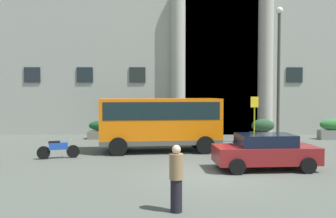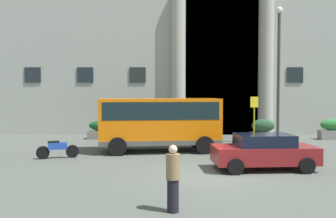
{
  "view_description": "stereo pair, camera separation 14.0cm",
  "coord_description": "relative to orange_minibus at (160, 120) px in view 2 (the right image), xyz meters",
  "views": [
    {
      "loc": [
        -1.74,
        -13.29,
        3.04
      ],
      "look_at": [
        -1.63,
        5.75,
        2.2
      ],
      "focal_mm": 38.58,
      "sensor_mm": 36.0,
      "label": 1
    },
    {
      "loc": [
        -1.6,
        -13.29,
        3.04
      ],
      "look_at": [
        -1.63,
        5.75,
        2.2
      ],
      "focal_mm": 38.58,
      "sensor_mm": 36.0,
      "label": 2
    }
  ],
  "objects": [
    {
      "name": "ground_plane",
      "position": [
        2.04,
        -5.5,
        -1.71
      ],
      "size": [
        80.0,
        64.0,
        0.12
      ],
      "primitive_type": "cube",
      "color": "#4B5049"
    },
    {
      "name": "office_building_facade",
      "position": [
        2.05,
        11.97,
        8.28
      ],
      "size": [
        38.11,
        9.76,
        19.87
      ],
      "color": "#999D92",
      "rests_on": "ground_plane"
    },
    {
      "name": "orange_minibus",
      "position": [
        0.0,
        0.0,
        0.0
      ],
      "size": [
        6.38,
        3.15,
        2.76
      ],
      "rotation": [
        0.0,
        0.0,
        0.12
      ],
      "color": "orange",
      "rests_on": "ground_plane"
    },
    {
      "name": "bus_stop_sign",
      "position": [
        5.3,
        1.51,
        0.1
      ],
      "size": [
        0.44,
        0.08,
        2.84
      ],
      "color": "#999C17",
      "rests_on": "ground_plane"
    },
    {
      "name": "hedge_planter_west",
      "position": [
        -0.65,
        5.24,
        -0.93
      ],
      "size": [
        1.68,
        0.95,
        1.49
      ],
      "color": "gray",
      "rests_on": "ground_plane"
    },
    {
      "name": "hedge_planter_entrance_right",
      "position": [
        -3.83,
        5.15,
        -1.05
      ],
      "size": [
        2.08,
        0.82,
        1.25
      ],
      "color": "#6D6B5A",
      "rests_on": "ground_plane"
    },
    {
      "name": "hedge_planter_far_east",
      "position": [
        11.33,
        4.82,
        -1.0
      ],
      "size": [
        1.85,
        0.71,
        1.35
      ],
      "color": "slate",
      "rests_on": "ground_plane"
    },
    {
      "name": "hedge_planter_far_west",
      "position": [
        6.66,
        4.72,
        -0.99
      ],
      "size": [
        1.56,
        0.82,
        1.36
      ],
      "color": "gray",
      "rests_on": "ground_plane"
    },
    {
      "name": "parked_compact_extra",
      "position": [
        4.25,
        -4.55,
        -0.92
      ],
      "size": [
        4.12,
        2.15,
        1.41
      ],
      "rotation": [
        0.0,
        0.0,
        0.07
      ],
      "color": "maroon",
      "rests_on": "ground_plane"
    },
    {
      "name": "motorcycle_far_end",
      "position": [
        -4.75,
        -2.1,
        -1.19
      ],
      "size": [
        1.87,
        0.76,
        0.89
      ],
      "rotation": [
        0.0,
        0.0,
        0.29
      ],
      "color": "black",
      "rests_on": "ground_plane"
    },
    {
      "name": "scooter_by_planter",
      "position": [
        3.82,
        -2.12,
        -1.19
      ],
      "size": [
        2.0,
        0.56,
        0.89
      ],
      "rotation": [
        0.0,
        0.0,
        -0.14
      ],
      "color": "black",
      "rests_on": "ground_plane"
    },
    {
      "name": "pedestrian_woman_with_bag",
      "position": [
        0.56,
        -9.69,
        -0.78
      ],
      "size": [
        0.36,
        0.36,
        1.73
      ],
      "rotation": [
        0.0,
        0.0,
        3.18
      ],
      "color": "black",
      "rests_on": "ground_plane"
    },
    {
      "name": "lamppost_plaza_centre",
      "position": [
        6.95,
        2.48,
        3.03
      ],
      "size": [
        0.4,
        0.4,
        8.08
      ],
      "color": "#3B3A31",
      "rests_on": "ground_plane"
    }
  ]
}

